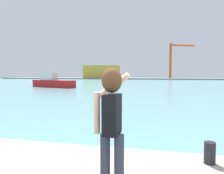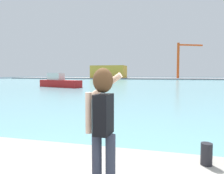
{
  "view_description": "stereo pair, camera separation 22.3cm",
  "coord_description": "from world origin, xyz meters",
  "px_view_note": "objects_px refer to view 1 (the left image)",
  "views": [
    {
      "loc": [
        0.44,
        -2.7,
        2.35
      ],
      "look_at": [
        -0.99,
        3.52,
        1.95
      ],
      "focal_mm": 34.71,
      "sensor_mm": 36.0,
      "label": 1
    },
    {
      "loc": [
        0.65,
        -2.65,
        2.35
      ],
      "look_at": [
        -0.99,
        3.52,
        1.95
      ],
      "focal_mm": 34.71,
      "sensor_mm": 36.0,
      "label": 2
    }
  ],
  "objects_px": {
    "boat_moored": "(52,82)",
    "port_crane": "(174,57)",
    "person_photographer": "(111,117)",
    "warehouse_left": "(102,72)",
    "harbor_bollard": "(210,153)"
  },
  "relations": [
    {
      "from": "boat_moored",
      "to": "port_crane",
      "type": "bearing_deg",
      "value": 88.42
    },
    {
      "from": "boat_moored",
      "to": "port_crane",
      "type": "relative_size",
      "value": 0.61
    },
    {
      "from": "person_photographer",
      "to": "warehouse_left",
      "type": "relative_size",
      "value": 0.12
    },
    {
      "from": "person_photographer",
      "to": "harbor_bollard",
      "type": "distance_m",
      "value": 2.22
    },
    {
      "from": "harbor_bollard",
      "to": "warehouse_left",
      "type": "height_order",
      "value": "warehouse_left"
    },
    {
      "from": "harbor_bollard",
      "to": "port_crane",
      "type": "relative_size",
      "value": 0.03
    },
    {
      "from": "boat_moored",
      "to": "warehouse_left",
      "type": "bearing_deg",
      "value": 116.86
    },
    {
      "from": "person_photographer",
      "to": "harbor_bollard",
      "type": "bearing_deg",
      "value": -46.98
    },
    {
      "from": "warehouse_left",
      "to": "boat_moored",
      "type": "bearing_deg",
      "value": -82.76
    },
    {
      "from": "person_photographer",
      "to": "port_crane",
      "type": "xyz_separation_m",
      "value": [
        5.39,
        89.98,
        7.59
      ]
    },
    {
      "from": "person_photographer",
      "to": "harbor_bollard",
      "type": "height_order",
      "value": "person_photographer"
    },
    {
      "from": "harbor_bollard",
      "to": "port_crane",
      "type": "bearing_deg",
      "value": 87.52
    },
    {
      "from": "harbor_bollard",
      "to": "warehouse_left",
      "type": "relative_size",
      "value": 0.03
    },
    {
      "from": "person_photographer",
      "to": "port_crane",
      "type": "distance_m",
      "value": 90.46
    },
    {
      "from": "boat_moored",
      "to": "warehouse_left",
      "type": "distance_m",
      "value": 57.93
    }
  ]
}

